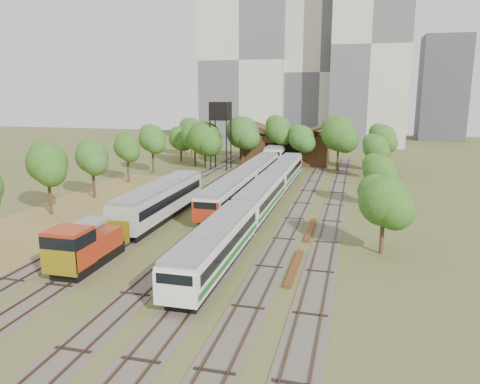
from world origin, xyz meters
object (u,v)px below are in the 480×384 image
(railcar_red_set, at_px, (246,180))
(railcar_green_set, at_px, (261,197))
(water_tower, at_px, (220,113))
(shunter_locomotive, at_px, (82,247))

(railcar_red_set, xyz_separation_m, railcar_green_set, (4.00, -9.12, 0.01))
(railcar_red_set, xyz_separation_m, water_tower, (-9.02, 18.57, 7.99))
(railcar_red_set, relative_size, shunter_locomotive, 4.27)
(railcar_green_set, bearing_deg, railcar_red_set, 113.68)
(railcar_red_set, xyz_separation_m, shunter_locomotive, (-6.00, -29.35, -0.02))
(railcar_green_set, relative_size, shunter_locomotive, 6.43)
(railcar_red_set, height_order, railcar_green_set, railcar_green_set)
(railcar_red_set, bearing_deg, shunter_locomotive, -101.55)
(railcar_green_set, distance_m, shunter_locomotive, 22.57)
(railcar_green_set, xyz_separation_m, shunter_locomotive, (-10.00, -20.23, -0.03))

